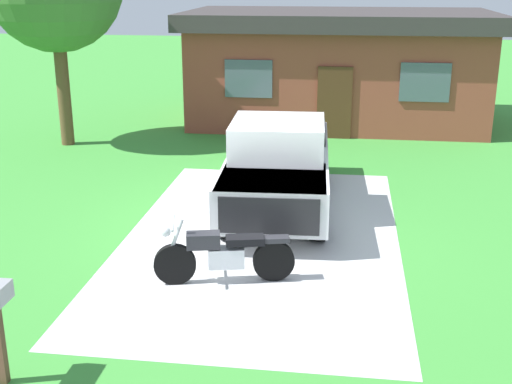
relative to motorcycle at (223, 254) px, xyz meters
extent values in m
plane|color=#3C8F36|center=(0.36, 1.91, -0.47)|extent=(80.00, 80.00, 0.00)
cube|color=silver|center=(0.36, 1.91, -0.47)|extent=(4.98, 8.57, 0.01)
cylinder|color=black|center=(-0.74, -0.16, -0.14)|extent=(0.67, 0.26, 0.66)
cylinder|color=black|center=(0.77, 0.17, -0.14)|extent=(0.67, 0.26, 0.66)
cube|color=silver|center=(0.04, 0.01, -0.05)|extent=(0.60, 0.38, 0.32)
cube|color=#28282D|center=(-0.30, -0.07, 0.25)|extent=(0.56, 0.37, 0.24)
cube|color=black|center=(0.33, 0.07, 0.23)|extent=(0.65, 0.40, 0.12)
cube|color=#28282D|center=(0.77, 0.17, 0.23)|extent=(0.51, 0.30, 0.08)
cylinder|color=silver|center=(-0.74, -0.16, 0.23)|extent=(0.34, 0.13, 0.77)
cylinder|color=silver|center=(-0.74, -0.16, 0.55)|extent=(0.19, 0.69, 0.04)
sphere|color=silver|center=(-0.86, -0.19, 0.41)|extent=(0.16, 0.16, 0.16)
cylinder|color=black|center=(1.38, 1.97, -0.05)|extent=(0.34, 0.85, 0.84)
cylinder|color=black|center=(-0.26, 1.90, -0.05)|extent=(0.34, 0.85, 0.84)
cylinder|color=black|center=(1.22, 5.46, -0.05)|extent=(0.34, 0.85, 0.84)
cylinder|color=black|center=(-0.41, 5.39, -0.05)|extent=(0.34, 0.85, 0.84)
cube|color=silver|center=(0.48, 3.73, 0.33)|extent=(2.24, 5.68, 0.80)
cube|color=silver|center=(0.56, 1.88, 0.63)|extent=(1.98, 1.98, 0.20)
cube|color=silver|center=(0.50, 3.33, 1.08)|extent=(1.88, 1.98, 0.70)
cube|color=#3F4C56|center=(0.53, 2.53, 0.98)|extent=(1.71, 0.23, 0.60)
cube|color=black|center=(0.41, 5.28, 0.58)|extent=(2.00, 2.48, 0.50)
cube|color=black|center=(0.60, 0.95, 0.33)|extent=(1.70, 0.17, 0.64)
cube|color=#4C3823|center=(-2.10, -3.05, 0.08)|extent=(0.10, 0.10, 1.10)
cylinder|color=brown|center=(-6.01, 8.21, 1.09)|extent=(0.36, 0.36, 3.12)
cube|color=brown|center=(1.46, 12.47, 1.03)|extent=(9.00, 5.00, 3.00)
cube|color=#383333|center=(1.46, 12.47, 2.78)|extent=(9.60, 5.60, 0.50)
cube|color=#4C2D19|center=(1.46, 9.94, 0.58)|extent=(1.00, 0.08, 2.10)
cube|color=#4C5966|center=(-1.06, 9.94, 1.23)|extent=(1.40, 0.06, 1.10)
cube|color=#4C5966|center=(3.98, 9.94, 1.23)|extent=(1.40, 0.06, 1.10)
camera|label=1|loc=(1.80, -9.48, 4.19)|focal=47.05mm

